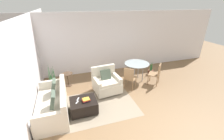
{
  "coord_description": "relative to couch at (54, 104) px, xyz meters",
  "views": [
    {
      "loc": [
        -1.8,
        -3.14,
        3.1
      ],
      "look_at": [
        -0.2,
        1.77,
        0.75
      ],
      "focal_mm": 24.0,
      "sensor_mm": 36.0,
      "label": 1
    }
  ],
  "objects": [
    {
      "name": "ground_plane",
      "position": [
        2.33,
        -0.89,
        -0.29
      ],
      "size": [
        20.0,
        20.0,
        0.0
      ],
      "primitive_type": "plane",
      "color": "brown"
    },
    {
      "name": "wall_back",
      "position": [
        2.33,
        2.56,
        1.08
      ],
      "size": [
        12.0,
        0.06,
        2.75
      ],
      "color": "white",
      "rests_on": "ground_plane"
    },
    {
      "name": "wall_left",
      "position": [
        -0.56,
        0.61,
        1.08
      ],
      "size": [
        0.06,
        12.0,
        2.75
      ],
      "color": "white",
      "rests_on": "ground_plane"
    },
    {
      "name": "area_rug",
      "position": [
        1.35,
        -0.11,
        -0.29
      ],
      "size": [
        2.41,
        1.77,
        0.01
      ],
      "color": "gray",
      "rests_on": "ground_plane"
    },
    {
      "name": "couch",
      "position": [
        0.0,
        0.0,
        0.0
      ],
      "size": [
        0.87,
        1.89,
        0.89
      ],
      "color": "beige",
      "rests_on": "ground_plane"
    },
    {
      "name": "armchair",
      "position": [
        1.84,
        0.66,
        0.07
      ],
      "size": [
        1.0,
        0.92,
        0.94
      ],
      "color": "beige",
      "rests_on": "ground_plane"
    },
    {
      "name": "ottoman",
      "position": [
        0.86,
        -0.23,
        -0.08
      ],
      "size": [
        0.79,
        0.68,
        0.39
      ],
      "color": "black",
      "rests_on": "ground_plane"
    },
    {
      "name": "book_stack",
      "position": [
        0.94,
        -0.28,
        0.14
      ],
      "size": [
        0.25,
        0.21,
        0.07
      ],
      "color": "#2D478C",
      "rests_on": "ottoman"
    },
    {
      "name": "tv_remote_primary",
      "position": [
        0.67,
        -0.26,
        0.11
      ],
      "size": [
        0.11,
        0.14,
        0.01
      ],
      "color": "#B7B7BC",
      "rests_on": "ottoman"
    },
    {
      "name": "tv_remote_secondary",
      "position": [
        0.71,
        -0.11,
        0.11
      ],
      "size": [
        0.1,
        0.17,
        0.01
      ],
      "color": "#B7B7BC",
      "rests_on": "ottoman"
    },
    {
      "name": "potted_plant",
      "position": [
        -0.07,
        1.47,
        -0.06
      ],
      "size": [
        0.37,
        0.37,
        1.07
      ],
      "color": "brown",
      "rests_on": "ground_plane"
    },
    {
      "name": "side_table",
      "position": [
        0.5,
        1.52,
        0.09
      ],
      "size": [
        0.41,
        0.41,
        0.55
      ],
      "color": "#4C3828",
      "rests_on": "ground_plane"
    },
    {
      "name": "dining_table",
      "position": [
        3.31,
        1.14,
        0.38
      ],
      "size": [
        1.03,
        1.03,
        0.78
      ],
      "color": "#99A8AD",
      "rests_on": "ground_plane"
    },
    {
      "name": "dining_chair_near_left",
      "position": [
        2.72,
        0.55,
        0.23
      ],
      "size": [
        0.59,
        0.59,
        0.9
      ],
      "color": "#93704C",
      "rests_on": "ground_plane"
    },
    {
      "name": "dining_chair_near_right",
      "position": [
        3.9,
        0.55,
        0.23
      ],
      "size": [
        0.59,
        0.59,
        0.9
      ],
      "color": "#93704C",
      "rests_on": "ground_plane"
    },
    {
      "name": "potted_plant_small",
      "position": [
        4.22,
        1.43,
        -0.12
      ],
      "size": [
        0.26,
        0.26,
        0.68
      ],
      "color": "brown",
      "rests_on": "ground_plane"
    }
  ]
}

